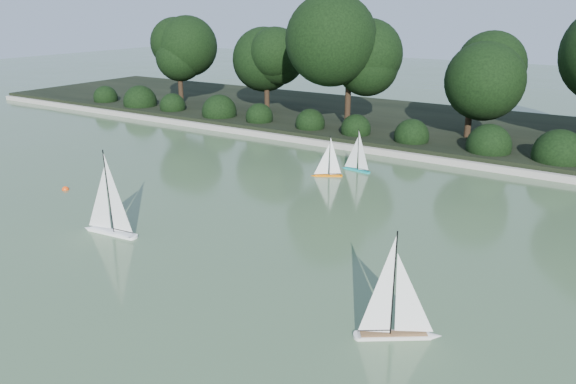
{
  "coord_description": "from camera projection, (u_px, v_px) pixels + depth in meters",
  "views": [
    {
      "loc": [
        5.63,
        -6.37,
        4.31
      ],
      "look_at": [
        -0.17,
        2.68,
        0.7
      ],
      "focal_mm": 35.0,
      "sensor_mm": 36.0,
      "label": 1
    }
  ],
  "objects": [
    {
      "name": "ground",
      "position": [
        210.0,
        277.0,
        9.34
      ],
      "size": [
        80.0,
        80.0,
        0.0
      ],
      "primitive_type": "plane",
      "color": "#384E2F",
      "rests_on": "ground"
    },
    {
      "name": "pond_coping",
      "position": [
        409.0,
        155.0,
        16.49
      ],
      "size": [
        40.0,
        0.35,
        0.18
      ],
      "primitive_type": "cube",
      "color": "gray",
      "rests_on": "ground"
    },
    {
      "name": "far_bank",
      "position": [
        451.0,
        129.0,
        19.67
      ],
      "size": [
        40.0,
        8.0,
        0.3
      ],
      "primitive_type": "cube",
      "color": "black",
      "rests_on": "ground"
    },
    {
      "name": "tree_line",
      "position": [
        483.0,
        62.0,
        17.0
      ],
      "size": [
        26.31,
        3.93,
        4.39
      ],
      "color": "black",
      "rests_on": "ground"
    },
    {
      "name": "shrub_hedge",
      "position": [
        420.0,
        137.0,
        17.1
      ],
      "size": [
        29.1,
        1.1,
        1.1
      ],
      "color": "black",
      "rests_on": "ground"
    },
    {
      "name": "sailboat_white_a",
      "position": [
        107.0,
        219.0,
        11.03
      ],
      "size": [
        1.35,
        0.36,
        1.84
      ],
      "color": "white",
      "rests_on": "ground"
    },
    {
      "name": "sailboat_white_b",
      "position": [
        401.0,
        320.0,
        7.57
      ],
      "size": [
        1.1,
        0.82,
        1.67
      ],
      "color": "silver",
      "rests_on": "ground"
    },
    {
      "name": "sailboat_orange",
      "position": [
        326.0,
        169.0,
        14.74
      ],
      "size": [
        0.79,
        0.52,
        1.16
      ],
      "color": "orange",
      "rests_on": "ground"
    },
    {
      "name": "sailboat_teal",
      "position": [
        355.0,
        163.0,
        15.24
      ],
      "size": [
        0.92,
        0.26,
        1.25
      ],
      "color": "teal",
      "rests_on": "ground"
    },
    {
      "name": "race_buoy",
      "position": [
        65.0,
        190.0,
        13.72
      ],
      "size": [
        0.17,
        0.17,
        0.17
      ],
      "primitive_type": "sphere",
      "color": "#FA460D",
      "rests_on": "ground"
    }
  ]
}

